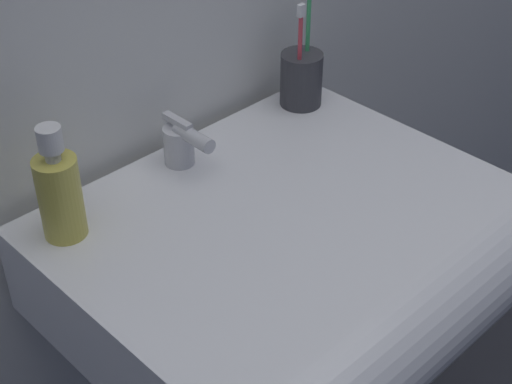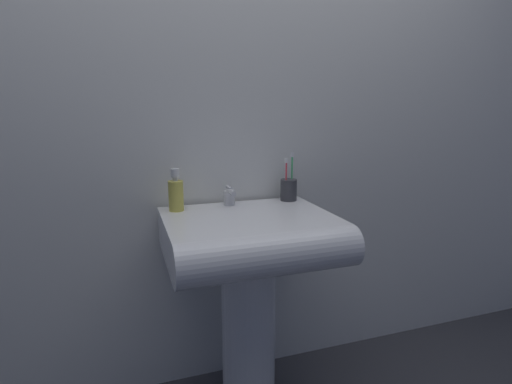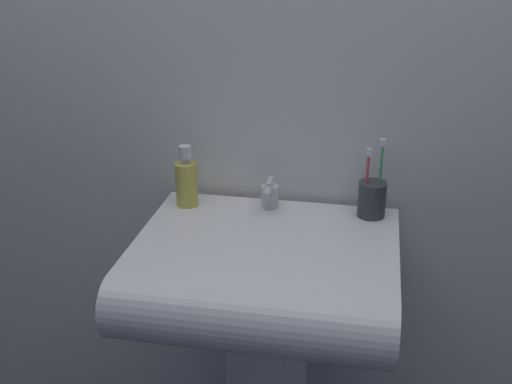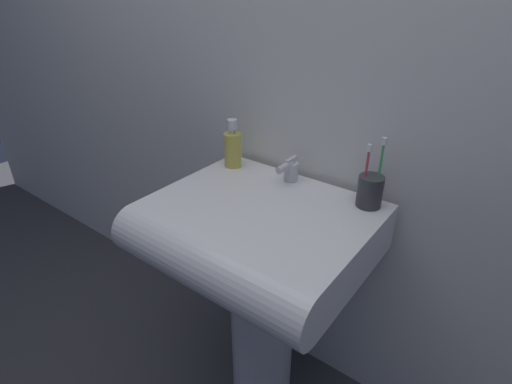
{
  "view_description": "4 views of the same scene",
  "coord_description": "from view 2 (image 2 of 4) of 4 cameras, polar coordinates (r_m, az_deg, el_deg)",
  "views": [
    {
      "loc": [
        -0.63,
        -0.61,
        1.47
      ],
      "look_at": [
        -0.03,
        0.01,
        0.85
      ],
      "focal_mm": 55.0,
      "sensor_mm": 36.0,
      "label": 1
    },
    {
      "loc": [
        -0.43,
        -1.36,
        1.2
      ],
      "look_at": [
        0.03,
        0.0,
        0.9
      ],
      "focal_mm": 28.0,
      "sensor_mm": 36.0,
      "label": 2
    },
    {
      "loc": [
        0.23,
        -1.33,
        1.51
      ],
      "look_at": [
        -0.03,
        0.03,
        0.92
      ],
      "focal_mm": 45.0,
      "sensor_mm": 36.0,
      "label": 3
    },
    {
      "loc": [
        0.57,
        -0.8,
        1.38
      ],
      "look_at": [
        -0.01,
        -0.03,
        0.86
      ],
      "focal_mm": 28.0,
      "sensor_mm": 36.0,
      "label": 4
    }
  ],
  "objects": [
    {
      "name": "sink_basin",
      "position": [
        1.45,
        -0.47,
        -6.63
      ],
      "size": [
        0.62,
        0.53,
        0.14
      ],
      "color": "white",
      "rests_on": "sink_pedestal"
    },
    {
      "name": "soap_bottle",
      "position": [
        1.56,
        -11.37,
        -0.26
      ],
      "size": [
        0.06,
        0.06,
        0.16
      ],
      "color": "gold",
      "rests_on": "sink_basin"
    },
    {
      "name": "toothbrush_cup",
      "position": [
        1.71,
        4.68,
        0.4
      ],
      "size": [
        0.07,
        0.07,
        0.21
      ],
      "color": "#38383D",
      "rests_on": "sink_basin"
    },
    {
      "name": "sink_pedestal",
      "position": [
        1.67,
        -1.06,
        -19.31
      ],
      "size": [
        0.21,
        0.21,
        0.67
      ],
      "primitive_type": "cylinder",
      "color": "white",
      "rests_on": "ground"
    },
    {
      "name": "faucet",
      "position": [
        1.63,
        -3.8,
        -0.59
      ],
      "size": [
        0.05,
        0.1,
        0.08
      ],
      "color": "silver",
      "rests_on": "sink_basin"
    },
    {
      "name": "wall_back",
      "position": [
        1.69,
        -4.07,
        11.93
      ],
      "size": [
        5.0,
        0.05,
        2.4
      ],
      "primitive_type": "cube",
      "color": "silver",
      "rests_on": "ground"
    }
  ]
}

